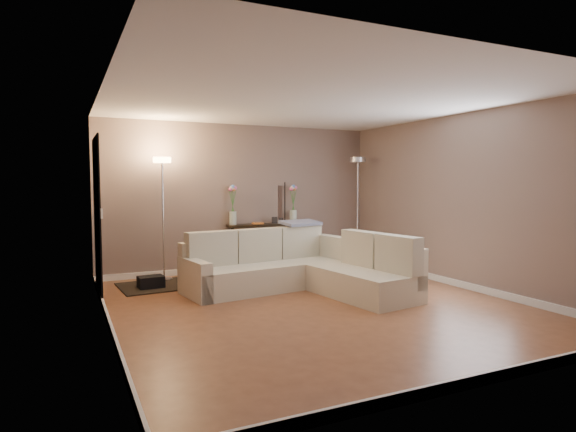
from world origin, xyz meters
name	(u,v)px	position (x,y,z in m)	size (l,w,h in m)	color
floor	(314,305)	(0.00, 0.00, -0.01)	(5.00, 5.50, 0.01)	brown
ceiling	(315,100)	(0.00, 0.00, 2.60)	(5.00, 5.50, 0.01)	white
wall_back	(242,198)	(0.00, 2.76, 1.30)	(5.00, 0.02, 2.60)	gray
wall_front	(488,219)	(0.00, -2.76, 1.30)	(5.00, 0.02, 2.60)	gray
wall_left	(104,209)	(-2.51, 0.00, 1.30)	(0.02, 5.50, 2.60)	gray
wall_right	(463,201)	(2.51, 0.00, 1.30)	(0.02, 5.50, 2.60)	gray
baseboard_back	(242,267)	(0.00, 2.73, 0.05)	(5.00, 0.03, 0.10)	white
baseboard_front	(481,379)	(0.00, -2.73, 0.05)	(5.00, 0.03, 0.10)	white
baseboard_left	(110,325)	(-2.48, 0.00, 0.05)	(0.03, 5.50, 0.10)	white
baseboard_right	(459,284)	(2.48, 0.00, 0.05)	(0.03, 5.50, 0.10)	white
doorway	(97,217)	(-2.48, 1.70, 1.10)	(0.02, 1.20, 2.20)	black
switch_plate	(102,214)	(-2.48, 0.85, 1.20)	(0.02, 0.08, 0.12)	white
sectional_sofa	(300,268)	(0.21, 0.84, 0.32)	(2.80, 2.48, 0.88)	beige
throw_blanket	(301,223)	(0.56, 1.51, 0.93)	(0.63, 0.36, 0.05)	slate
console_table	(260,244)	(0.29, 2.63, 0.47)	(1.38, 0.44, 0.84)	black
leaning_mirror	(261,203)	(0.38, 2.79, 1.21)	(0.96, 0.10, 0.75)	black
table_decor	(264,223)	(0.37, 2.58, 0.86)	(0.58, 0.14, 0.14)	orange
flower_vase_left	(233,208)	(-0.20, 2.65, 1.13)	(0.16, 0.13, 0.72)	silver
flower_vase_right	(293,207)	(0.95, 2.59, 1.13)	(0.16, 0.13, 0.72)	silver
floor_lamp_lit	(163,194)	(-1.46, 2.39, 1.40)	(0.30, 0.30, 1.98)	silver
floor_lamp_unlit	(358,189)	(2.12, 2.24, 1.45)	(0.36, 0.36, 2.05)	silver
charcoal_rug	(164,285)	(-1.54, 2.00, 0.01)	(1.29, 0.97, 0.02)	black
black_bag	(151,284)	(-1.75, 1.88, 0.07)	(0.37, 0.26, 0.24)	black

